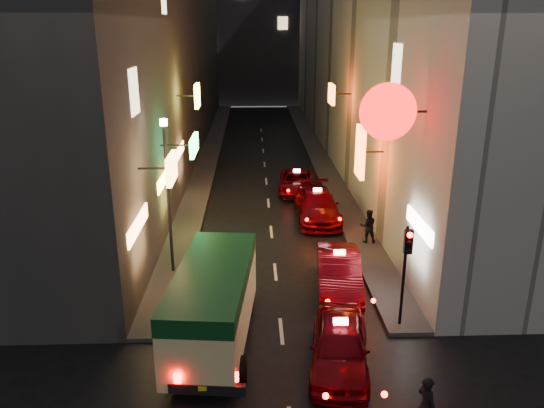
{
  "coord_description": "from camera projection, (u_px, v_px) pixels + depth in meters",
  "views": [
    {
      "loc": [
        -0.9,
        -6.86,
        9.66
      ],
      "look_at": [
        -0.14,
        13.0,
        2.97
      ],
      "focal_mm": 35.0,
      "sensor_mm": 36.0,
      "label": 1
    }
  ],
  "objects": [
    {
      "name": "building_left",
      "position": [
        154.0,
        36.0,
        38.65
      ],
      "size": [
        7.59,
        52.0,
        18.0
      ],
      "color": "#383533",
      "rests_on": "ground"
    },
    {
      "name": "building_right",
      "position": [
        371.0,
        35.0,
        39.23
      ],
      "size": [
        8.28,
        52.0,
        18.0
      ],
      "color": "#BBB5AB",
      "rests_on": "ground"
    },
    {
      "name": "building_far",
      "position": [
        257.0,
        15.0,
        68.62
      ],
      "size": [
        30.0,
        10.0,
        22.0
      ],
      "primitive_type": "cube",
      "color": "#313236",
      "rests_on": "ground"
    },
    {
      "name": "sidewalk_left",
      "position": [
        210.0,
        155.0,
        41.64
      ],
      "size": [
        1.5,
        52.0,
        0.15
      ],
      "primitive_type": "cube",
      "color": "#413F3D",
      "rests_on": "ground"
    },
    {
      "name": "sidewalk_right",
      "position": [
        317.0,
        154.0,
        41.94
      ],
      "size": [
        1.5,
        52.0,
        0.15
      ],
      "primitive_type": "cube",
      "color": "#413F3D",
      "rests_on": "ground"
    },
    {
      "name": "minibus",
      "position": [
        213.0,
        297.0,
        16.51
      ],
      "size": [
        2.72,
        6.26,
        2.61
      ],
      "color": "beige",
      "rests_on": "ground"
    },
    {
      "name": "taxi_near",
      "position": [
        340.0,
        342.0,
        15.57
      ],
      "size": [
        2.97,
        5.56,
        1.85
      ],
      "color": "#64020A",
      "rests_on": "ground"
    },
    {
      "name": "taxi_second",
      "position": [
        339.0,
        270.0,
        20.14
      ],
      "size": [
        2.76,
        5.67,
        1.91
      ],
      "color": "#64020A",
      "rests_on": "ground"
    },
    {
      "name": "taxi_third",
      "position": [
        317.0,
        203.0,
        27.66
      ],
      "size": [
        2.31,
        5.6,
        1.95
      ],
      "color": "#64020A",
      "rests_on": "ground"
    },
    {
      "name": "taxi_far",
      "position": [
        297.0,
        180.0,
        32.23
      ],
      "size": [
        2.34,
        4.83,
        1.66
      ],
      "color": "#64020A",
      "rests_on": "ground"
    },
    {
      "name": "pedestrian_crossing",
      "position": [
        427.0,
        402.0,
        12.96
      ],
      "size": [
        0.61,
        0.71,
        1.85
      ],
      "primitive_type": "imported",
      "rotation": [
        0.0,
        0.0,
        1.99
      ],
      "color": "black",
      "rests_on": "ground"
    },
    {
      "name": "pedestrian_sidewalk",
      "position": [
        368.0,
        224.0,
        24.31
      ],
      "size": [
        0.68,
        0.44,
        1.78
      ],
      "primitive_type": "imported",
      "rotation": [
        0.0,
        0.0,
        3.12
      ],
      "color": "black",
      "rests_on": "sidewalk_right"
    },
    {
      "name": "traffic_light",
      "position": [
        407.0,
        256.0,
        16.92
      ],
      "size": [
        0.26,
        0.43,
        3.5
      ],
      "color": "black",
      "rests_on": "sidewalk_right"
    },
    {
      "name": "lamp_post",
      "position": [
        168.0,
        187.0,
        20.59
      ],
      "size": [
        0.28,
        0.28,
        6.22
      ],
      "color": "black",
      "rests_on": "sidewalk_left"
    }
  ]
}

